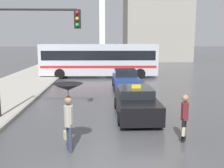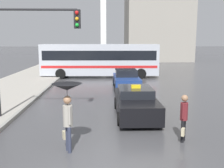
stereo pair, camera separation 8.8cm
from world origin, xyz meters
name	(u,v)px [view 2 (the right image)]	position (x,y,z in m)	size (l,w,h in m)	color
taxi	(135,102)	(1.58, 5.69, 0.65)	(1.91, 4.57, 1.52)	black
sedan_red	(126,80)	(1.75, 12.91, 0.66)	(1.91, 4.32, 1.42)	navy
city_bus	(100,59)	(-0.31, 19.28, 1.79)	(11.36, 2.86, 3.23)	#B2B7C1
pedestrian_with_umbrella	(67,99)	(-1.12, 1.62, 1.76)	(0.96, 0.96, 2.27)	#2D3347
pedestrian_man	(184,116)	(2.89, 2.34, 0.97)	(0.36, 0.54, 1.72)	black
traffic_light	(31,39)	(-3.14, 5.20, 3.67)	(3.84, 0.38, 5.22)	black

